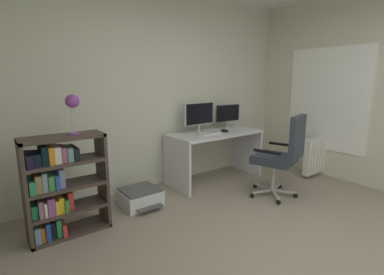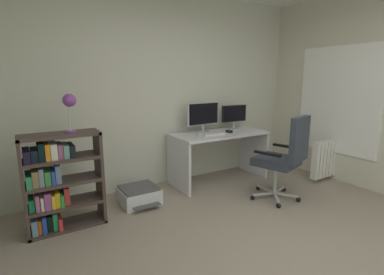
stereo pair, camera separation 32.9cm
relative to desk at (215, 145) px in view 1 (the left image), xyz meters
name	(u,v)px [view 1 (the left image)]	position (x,y,z in m)	size (l,w,h in m)	color
ground_plane	(300,261)	(-0.75, -1.95, -0.56)	(4.61, 4.62, 0.02)	gray
wall_back	(157,90)	(-0.75, 0.41, 0.82)	(4.61, 0.10, 2.74)	beige
window_pane	(327,99)	(1.55, -0.84, 0.67)	(0.01, 1.18, 1.49)	white
window_frame	(327,99)	(1.55, -0.84, 0.67)	(0.02, 1.26, 1.57)	white
desk	(215,145)	(0.00, 0.00, 0.00)	(1.44, 0.65, 0.75)	silver
monitor_main	(199,115)	(-0.20, 0.14, 0.46)	(0.57, 0.18, 0.44)	#B2B5B7
monitor_secondary	(228,114)	(0.39, 0.14, 0.42)	(0.45, 0.18, 0.38)	#B2B5B7
keyboard	(210,134)	(-0.18, -0.08, 0.21)	(0.34, 0.13, 0.02)	silver
computer_mouse	(225,131)	(0.12, -0.08, 0.22)	(0.06, 0.10, 0.03)	black
office_chair	(282,153)	(0.25, -1.01, 0.05)	(0.63, 0.69, 1.09)	#B7BABC
bookshelf	(59,187)	(-2.26, -0.29, -0.05)	(0.75, 0.30, 1.00)	#41342F
desk_lamp	(72,104)	(-2.07, -0.29, 0.74)	(0.13, 0.13, 0.38)	#803C94
printer	(140,197)	(-1.34, -0.13, -0.44)	(0.46, 0.52, 0.21)	silver
radiator	(319,155)	(1.46, -0.84, -0.21)	(0.70, 0.10, 0.55)	white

